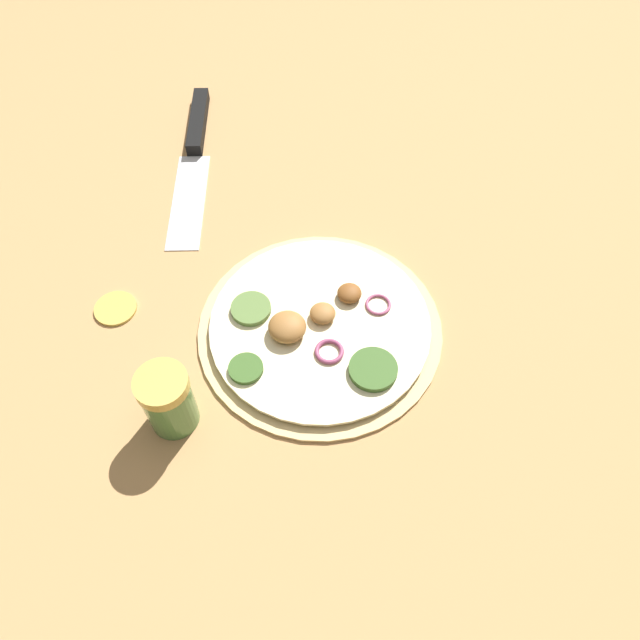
# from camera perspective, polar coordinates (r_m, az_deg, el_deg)

# --- Properties ---
(ground_plane) EXTENTS (3.00, 3.00, 0.00)m
(ground_plane) POSITION_cam_1_polar(r_m,az_deg,el_deg) (0.67, 0.00, -0.90)
(ground_plane) COLOR tan
(pizza) EXTENTS (0.26, 0.26, 0.03)m
(pizza) POSITION_cam_1_polar(r_m,az_deg,el_deg) (0.66, -0.09, -0.65)
(pizza) COLOR #D6B77A
(pizza) RESTS_ON ground_plane
(knife) EXTENTS (0.13, 0.28, 0.02)m
(knife) POSITION_cam_1_polar(r_m,az_deg,el_deg) (0.88, -11.30, 15.73)
(knife) COLOR silver
(knife) RESTS_ON ground_plane
(spice_jar) EXTENTS (0.05, 0.05, 0.07)m
(spice_jar) POSITION_cam_1_polar(r_m,az_deg,el_deg) (0.60, -13.72, -7.14)
(spice_jar) COLOR #4C7F42
(spice_jar) RESTS_ON ground_plane
(loose_cap) EXTENTS (0.05, 0.05, 0.01)m
(loose_cap) POSITION_cam_1_polar(r_m,az_deg,el_deg) (0.72, -18.23, 1.09)
(loose_cap) COLOR gold
(loose_cap) RESTS_ON ground_plane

